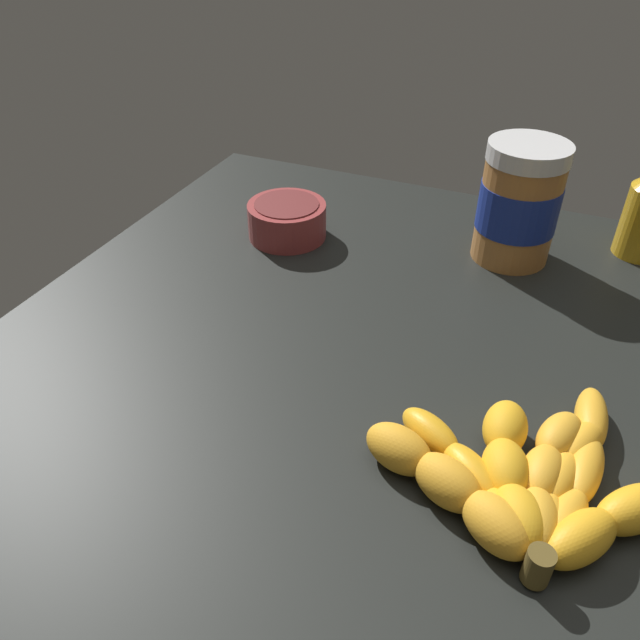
{
  "coord_description": "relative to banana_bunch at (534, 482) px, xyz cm",
  "views": [
    {
      "loc": [
        -47.52,
        -15.56,
        41.53
      ],
      "look_at": [
        -1.93,
        4.07,
        4.44
      ],
      "focal_mm": 35.01,
      "sensor_mm": 36.0,
      "label": 1
    }
  ],
  "objects": [
    {
      "name": "banana_bunch",
      "position": [
        0.0,
        0.0,
        0.0
      ],
      "size": [
        21.99,
        29.84,
        3.79
      ],
      "color": "gold",
      "rests_on": "ground_plane"
    },
    {
      "name": "peanut_butter_jar",
      "position": [
        37.34,
        8.17,
        5.72
      ],
      "size": [
        9.76,
        9.76,
        14.98
      ],
      "color": "#B27238",
      "rests_on": "ground_plane"
    },
    {
      "name": "small_bowl",
      "position": [
        30.85,
        36.6,
        0.81
      ],
      "size": [
        10.44,
        10.44,
        4.86
      ],
      "color": "#993838",
      "rests_on": "ground_plane"
    },
    {
      "name": "ground_plane",
      "position": [
        11.54,
        18.57,
        -3.47
      ],
      "size": [
        84.25,
        78.76,
        3.57
      ],
      "primitive_type": "cube",
      "color": "black"
    }
  ]
}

